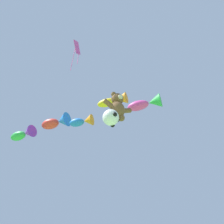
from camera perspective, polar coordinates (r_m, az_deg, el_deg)
The scene contains 8 objects.
teddy_bear_kite at distance 12.67m, azimuth 1.46°, elevation 1.52°, with size 1.90×0.84×1.93m.
soccer_ball_kite at distance 11.47m, azimuth -0.29°, elevation -1.47°, with size 0.97×0.96×0.89m.
fish_kite_magenta at distance 14.50m, azimuth 8.93°, elevation 2.18°, with size 2.01×2.29×0.91m.
fish_kite_goldfin at distance 15.52m, azimuth 0.49°, elevation 2.92°, with size 1.91×2.21×0.81m.
fish_kite_cobalt at distance 15.74m, azimuth -7.74°, elevation -2.48°, with size 1.71×1.79×0.83m.
fish_kite_crimson at distance 17.41m, azimuth -14.32°, elevation -2.62°, with size 2.16×2.48×1.12m.
fish_kite_emerald at distance 18.53m, azimuth -22.17°, elevation -5.40°, with size 1.87×2.40×0.96m.
diamond_kite at distance 15.81m, azimuth -9.18°, elevation 15.93°, with size 0.94×0.93×3.06m.
Camera 1 is at (-3.55, -3.95, 1.01)m, focal length 35.00 mm.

